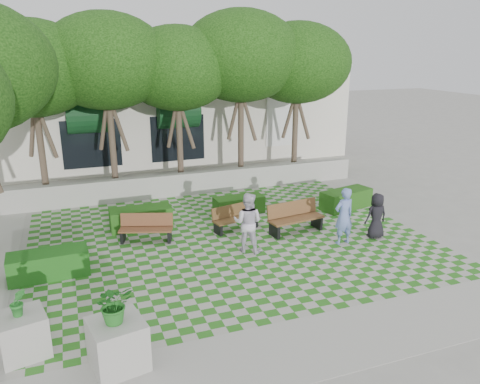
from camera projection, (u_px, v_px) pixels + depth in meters
name	position (u px, v px, depth m)	size (l,w,h in m)	color
ground	(242.00, 253.00, 13.81)	(90.00, 90.00, 0.00)	gray
lawn	(231.00, 240.00, 14.70)	(12.00, 12.00, 0.00)	#2B721E
sidewalk_south	(322.00, 343.00, 9.60)	(16.00, 2.00, 0.01)	#9E9B93
retaining_wall	(189.00, 184.00, 19.22)	(15.00, 0.36, 0.90)	#9E9B93
bench_east	(295.00, 218.00, 15.28)	(1.95, 0.88, 0.99)	brown
bench_mid	(235.00, 218.00, 15.48)	(1.65, 0.87, 0.83)	#50361B
bench_west	(146.00, 228.00, 14.57)	(1.72, 1.03, 0.86)	brown
hedge_east	(346.00, 199.00, 17.56)	(2.01, 0.80, 0.70)	#1B4612
hedge_midright	(239.00, 205.00, 17.03)	(1.80, 0.72, 0.63)	#1B4612
hedge_midleft	(141.00, 218.00, 15.63)	(2.02, 0.81, 0.71)	#1C4B14
hedge_west	(49.00, 264.00, 12.30)	(2.01, 0.80, 0.70)	#175115
planter_front	(117.00, 334.00, 8.72)	(1.13, 1.13, 1.71)	#9E9B93
planter_back	(23.00, 333.00, 9.14)	(1.04, 1.04, 1.44)	#9E9B93
person_blue	(344.00, 216.00, 14.23)	(0.65, 0.43, 1.80)	#687DBF
person_dark	(376.00, 216.00, 14.73)	(0.72, 0.47, 1.47)	black
person_white	(248.00, 223.00, 13.69)	(0.88, 0.69, 1.81)	silver
tree_row	(137.00, 65.00, 16.98)	(17.70, 13.40, 7.41)	#47382B
building	(169.00, 109.00, 25.98)	(18.00, 8.92, 5.15)	beige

